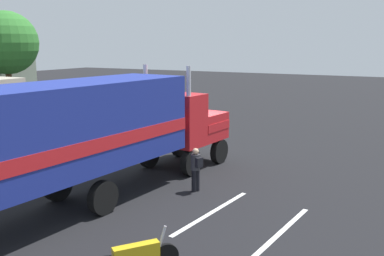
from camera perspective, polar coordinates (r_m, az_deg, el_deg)
name	(u,v)px	position (r m, az deg, el deg)	size (l,w,h in m)	color
ground_plane	(194,160)	(20.18, 0.25, -4.26)	(120.00, 120.00, 0.00)	black
lane_stripe_near	(212,212)	(14.14, 2.68, -11.09)	(4.40, 0.16, 0.01)	silver
lane_stripe_mid	(279,234)	(12.91, 11.50, -13.54)	(4.40, 0.16, 0.01)	silver
semi_truck	(79,132)	(14.43, -14.75, -0.53)	(14.35, 4.03, 4.50)	red
person_bystander	(196,168)	(15.75, 0.52, -5.31)	(0.40, 0.48, 1.63)	black
tree_left	(6,43)	(35.02, -23.40, 10.29)	(4.64, 4.64, 7.75)	brown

